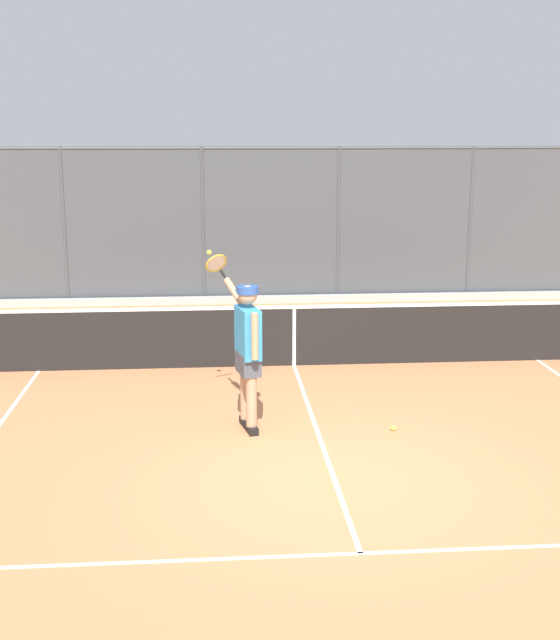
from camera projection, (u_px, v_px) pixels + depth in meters
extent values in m
plane|color=#C67A4C|center=(334.00, 479.00, 8.72)|extent=(60.00, 60.00, 0.00)
cube|color=white|center=(361.00, 553.00, 7.17)|extent=(6.12, 0.05, 0.01)
cube|color=white|center=(318.00, 432.00, 10.08)|extent=(0.05, 5.99, 0.01)
cylinder|color=#474C51|center=(470.00, 223.00, 17.96)|extent=(0.07, 0.07, 3.29)
cylinder|color=#474C51|center=(338.00, 225.00, 17.73)|extent=(0.07, 0.07, 3.29)
cylinder|color=#474C51|center=(203.00, 226.00, 17.51)|extent=(0.07, 0.07, 3.29)
cylinder|color=#474C51|center=(64.00, 227.00, 17.28)|extent=(0.07, 0.07, 3.29)
cylinder|color=#474C51|center=(271.00, 148.00, 17.27)|extent=(14.41, 0.05, 0.05)
cube|color=#474C51|center=(271.00, 225.00, 17.62)|extent=(14.41, 0.02, 3.29)
cube|color=#235B2D|center=(269.00, 229.00, 18.29)|extent=(17.41, 0.90, 2.96)
cube|color=#ADADA8|center=(272.00, 299.00, 17.79)|extent=(15.41, 0.18, 0.15)
cube|color=black|center=(294.00, 337.00, 12.90)|extent=(9.98, 0.02, 0.91)
cube|color=white|center=(294.00, 307.00, 12.79)|extent=(9.98, 0.04, 0.05)
cube|color=white|center=(294.00, 337.00, 12.90)|extent=(0.05, 0.04, 0.91)
cube|color=black|center=(252.00, 429.00, 10.06)|extent=(0.16, 0.28, 0.09)
cylinder|color=tan|center=(251.00, 393.00, 9.95)|extent=(0.13, 0.13, 0.83)
cube|color=black|center=(246.00, 422.00, 10.32)|extent=(0.16, 0.28, 0.09)
cylinder|color=tan|center=(245.00, 386.00, 10.22)|extent=(0.13, 0.13, 0.83)
cube|color=#474C56|center=(248.00, 363.00, 10.01)|extent=(0.31, 0.47, 0.26)
cube|color=#338CC6|center=(248.00, 332.00, 9.93)|extent=(0.32, 0.55, 0.60)
cylinder|color=tan|center=(255.00, 336.00, 9.63)|extent=(0.08, 0.08, 0.55)
cylinder|color=tan|center=(234.00, 291.00, 10.27)|extent=(0.27, 0.39, 0.31)
sphere|color=tan|center=(248.00, 295.00, 9.83)|extent=(0.23, 0.23, 0.23)
cylinder|color=#284C93|center=(248.00, 290.00, 9.81)|extent=(0.32, 0.32, 0.09)
cube|color=#284C93|center=(245.00, 291.00, 9.94)|extent=(0.24, 0.24, 0.02)
cylinder|color=black|center=(224.00, 275.00, 10.44)|extent=(0.11, 0.16, 0.13)
torus|color=gold|center=(216.00, 263.00, 10.56)|extent=(0.35, 0.30, 0.26)
cylinder|color=silver|center=(216.00, 263.00, 10.56)|extent=(0.29, 0.24, 0.21)
sphere|color=#D6E042|center=(209.00, 252.00, 10.68)|extent=(0.07, 0.07, 0.07)
sphere|color=#D6E042|center=(393.00, 428.00, 10.13)|extent=(0.07, 0.07, 0.07)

